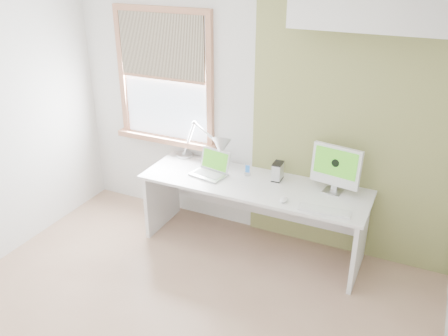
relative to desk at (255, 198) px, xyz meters
The scene contains 12 objects.
room 1.64m from the desk, 96.25° to the right, with size 4.04×3.54×2.64m.
accent_wall 1.18m from the desk, 19.45° to the left, with size 2.00×0.02×2.60m, color olive.
soffit 2.14m from the desk, ahead, with size 1.60×0.40×0.42m, color white.
window 1.56m from the desk, 166.82° to the left, with size 1.20×0.14×1.42m.
desk is the anchor object (origin of this frame).
desk_lamp 0.67m from the desk, 168.71° to the left, with size 0.74×0.40×0.43m.
laptop 0.53m from the desk, behind, with size 0.38×0.32×0.23m.
phone_dock 0.27m from the desk, 147.33° to the left, with size 0.08×0.08×0.12m.
external_drive 0.35m from the desk, 30.51° to the left, with size 0.09×0.14×0.18m.
imac 0.86m from the desk, ahead, with size 0.46×0.18×0.45m.
keyboard 0.83m from the desk, 21.80° to the right, with size 0.45×0.16×0.02m.
mouse 0.51m from the desk, 36.52° to the right, with size 0.06×0.11×0.03m, color white.
Camera 1 is at (1.62, -2.38, 2.79)m, focal length 37.85 mm.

